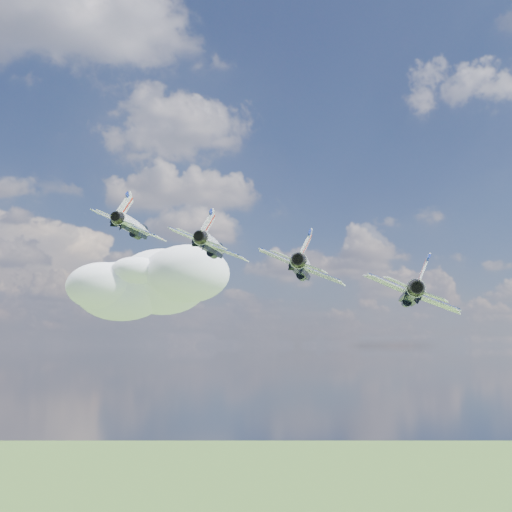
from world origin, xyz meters
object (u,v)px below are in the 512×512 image
object	(u,v)px
jet_1	(212,246)
jet_2	(303,267)
jet_0	(135,227)
jet_3	(411,293)

from	to	relation	value
jet_1	jet_2	world-z (taller)	jet_1
jet_0	jet_1	distance (m)	12.45
jet_1	jet_2	size ratio (longest dim) A/B	1.00
jet_1	jet_3	bearing A→B (deg)	-19.11
jet_3	jet_2	bearing A→B (deg)	160.89
jet_0	jet_1	world-z (taller)	jet_0
jet_0	jet_2	distance (m)	24.90
jet_1	jet_2	bearing A→B (deg)	-19.11
jet_0	jet_3	xyz separation A→B (m)	(26.18, -24.66, -10.09)
jet_0	jet_1	size ratio (longest dim) A/B	1.00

